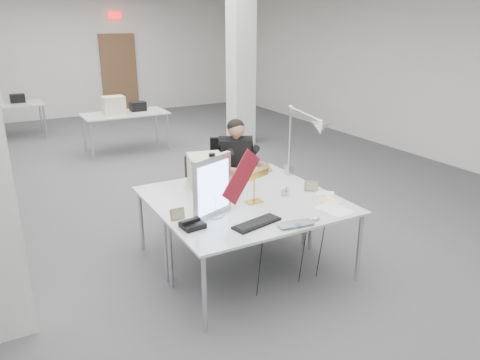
% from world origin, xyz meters
% --- Properties ---
extents(room_shell, '(10.04, 14.04, 3.24)m').
position_xyz_m(room_shell, '(0.04, 0.13, 1.69)').
color(room_shell, '#48484A').
rests_on(room_shell, ground).
extents(desk_main, '(1.80, 0.90, 0.02)m').
position_xyz_m(desk_main, '(0.00, -2.50, 0.74)').
color(desk_main, silver).
rests_on(desk_main, room_shell).
extents(desk_second, '(1.80, 0.90, 0.02)m').
position_xyz_m(desk_second, '(0.00, -1.60, 0.74)').
color(desk_second, silver).
rests_on(desk_second, room_shell).
extents(bg_desk_a, '(1.60, 0.80, 0.02)m').
position_xyz_m(bg_desk_a, '(0.20, 3.00, 0.74)').
color(bg_desk_a, silver).
rests_on(bg_desk_a, room_shell).
extents(bg_desk_b, '(1.60, 0.80, 0.02)m').
position_xyz_m(bg_desk_b, '(-1.80, 5.20, 0.74)').
color(bg_desk_b, silver).
rests_on(bg_desk_b, room_shell).
extents(office_chair, '(0.63, 0.63, 0.96)m').
position_xyz_m(office_chair, '(0.48, -0.96, 0.48)').
color(office_chair, black).
rests_on(office_chair, room_shell).
extents(seated_person, '(0.63, 0.68, 0.82)m').
position_xyz_m(seated_person, '(0.48, -1.01, 0.90)').
color(seated_person, black).
rests_on(seated_person, office_chair).
extents(monitor, '(0.45, 0.21, 0.58)m').
position_xyz_m(monitor, '(-0.46, -2.28, 1.04)').
color(monitor, silver).
rests_on(monitor, desk_main).
extents(pennant, '(0.47, 0.13, 0.52)m').
position_xyz_m(pennant, '(-0.18, -2.32, 1.10)').
color(pennant, maroon).
rests_on(pennant, monitor).
extents(keyboard, '(0.50, 0.26, 0.02)m').
position_xyz_m(keyboard, '(-0.20, -2.66, 0.77)').
color(keyboard, black).
rests_on(keyboard, desk_main).
extents(laptop, '(0.36, 0.26, 0.03)m').
position_xyz_m(laptop, '(0.08, -2.90, 0.77)').
color(laptop, '#ACACB0').
rests_on(laptop, desk_main).
extents(mouse, '(0.09, 0.06, 0.03)m').
position_xyz_m(mouse, '(0.32, -2.84, 0.77)').
color(mouse, silver).
rests_on(mouse, desk_main).
extents(bankers_lamp, '(0.30, 0.19, 0.31)m').
position_xyz_m(bankers_lamp, '(0.04, -2.19, 0.91)').
color(bankers_lamp, gold).
rests_on(bankers_lamp, desk_main).
extents(desk_phone, '(0.21, 0.19, 0.05)m').
position_xyz_m(desk_phone, '(-0.73, -2.44, 0.78)').
color(desk_phone, black).
rests_on(desk_phone, desk_main).
extents(picture_frame_left, '(0.14, 0.04, 0.11)m').
position_xyz_m(picture_frame_left, '(-0.79, -2.21, 0.81)').
color(picture_frame_left, tan).
rests_on(picture_frame_left, desk_main).
extents(picture_frame_right, '(0.14, 0.11, 0.12)m').
position_xyz_m(picture_frame_right, '(0.74, -2.20, 0.81)').
color(picture_frame_right, '#A47D46').
rests_on(picture_frame_right, desk_main).
extents(desk_clock, '(0.11, 0.05, 0.11)m').
position_xyz_m(desk_clock, '(0.43, -2.18, 0.81)').
color(desk_clock, '#BCBCC1').
rests_on(desk_clock, desk_main).
extents(paper_stack_a, '(0.28, 0.36, 0.01)m').
position_xyz_m(paper_stack_a, '(0.62, -2.74, 0.76)').
color(paper_stack_a, white).
rests_on(paper_stack_a, desk_main).
extents(paper_stack_b, '(0.18, 0.24, 0.01)m').
position_xyz_m(paper_stack_b, '(0.75, -2.53, 0.76)').
color(paper_stack_b, '#FFDC98').
rests_on(paper_stack_b, desk_main).
extents(paper_stack_c, '(0.23, 0.22, 0.01)m').
position_xyz_m(paper_stack_c, '(0.83, -2.33, 0.76)').
color(paper_stack_c, white).
rests_on(paper_stack_c, desk_main).
extents(beige_monitor, '(0.44, 0.43, 0.35)m').
position_xyz_m(beige_monitor, '(-0.16, -1.49, 0.93)').
color(beige_monitor, beige).
rests_on(beige_monitor, desk_second).
extents(architect_lamp, '(0.38, 0.66, 0.81)m').
position_xyz_m(architect_lamp, '(0.85, -1.88, 1.16)').
color(architect_lamp, silver).
rests_on(architect_lamp, desk_second).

